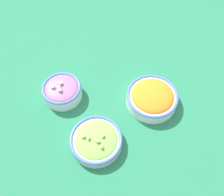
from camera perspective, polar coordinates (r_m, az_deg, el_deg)
name	(u,v)px	position (r m, az deg, el deg)	size (l,w,h in m)	color
ground_plane	(112,102)	(1.01, 0.00, -0.91)	(3.00, 3.00, 0.00)	#23704C
bowl_carrots	(152,97)	(0.99, 9.16, 0.15)	(0.20, 0.20, 0.07)	white
bowl_red_onion	(62,90)	(1.02, -11.34, 1.71)	(0.16, 0.16, 0.08)	silver
bowl_lettuce	(96,140)	(0.91, -3.66, -9.62)	(0.19, 0.19, 0.06)	#B2C1CC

